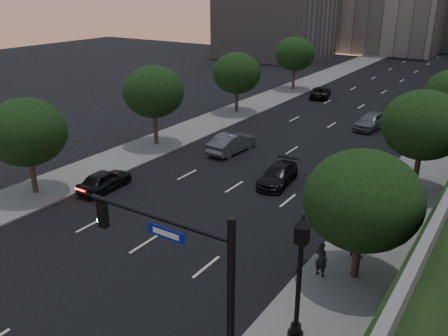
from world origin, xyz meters
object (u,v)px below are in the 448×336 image
Objects in this scene: traffic_signal_mast at (200,307)px; sedan_far_right at (371,121)px; sedan_far_left at (320,92)px; street_lamp at (298,289)px; pedestrian_b at (356,239)px; pedestrian_c at (381,227)px; sedan_near_left at (105,180)px; pedestrian_a at (321,259)px; sedan_near_right at (278,175)px; sedan_mid_left at (232,143)px.

traffic_signal_mast reaches higher than sedan_far_right.
sedan_far_left is at bearing 107.57° from traffic_signal_mast.
street_lamp is 3.08× the size of pedestrian_b.
pedestrian_b is at bearing -67.56° from sedan_far_right.
sedan_far_right is 2.58× the size of pedestrian_b.
sedan_far_left is 13.48m from sedan_far_right.
sedan_near_left is at bearing -4.49° from pedestrian_c.
pedestrian_a is (0.56, 8.64, -2.66)m from traffic_signal_mast.
pedestrian_b reaches higher than sedan_near_left.
traffic_signal_mast reaches higher than sedan_near_right.
pedestrian_c is (17.42, 2.74, 0.34)m from sedan_near_left.
pedestrian_b reaches higher than sedan_near_right.
street_lamp is at bearing 155.30° from sedan_near_left.
street_lamp reaches higher than sedan_near_left.
sedan_far_right is (10.53, 23.80, 0.11)m from sedan_near_left.
sedan_mid_left is 1.05× the size of sedan_far_left.
sedan_near_right is (9.19, 7.16, -0.05)m from sedan_near_left.
pedestrian_b is at bearing 179.36° from sedan_near_left.
street_lamp reaches higher than sedan_near_right.
pedestrian_c is (16.01, -30.98, 0.39)m from sedan_far_left.
sedan_near_left is 16.75m from pedestrian_b.
street_lamp is at bearing 110.82° from pedestrian_a.
pedestrian_b is at bearing 98.67° from sedan_far_left.
sedan_mid_left is (3.05, 11.03, 0.11)m from sedan_near_left.
sedan_far_right is (-6.37, 30.39, -1.83)m from street_lamp.
pedestrian_b reaches higher than sedan_mid_left.
sedan_near_left is 0.91× the size of sedan_near_right.
sedan_far_right reaches higher than sedan_near_left.
sedan_mid_left is at bearing -108.88° from sedan_near_left.
traffic_signal_mast is at bearing -111.54° from street_lamp.
pedestrian_c is at bearing -98.56° from pedestrian_a.
sedan_mid_left is 2.84× the size of pedestrian_a.
sedan_near_right reaches higher than sedan_far_left.
pedestrian_c is (2.03, 13.18, -2.64)m from traffic_signal_mast.
traffic_signal_mast is at bearing 142.41° from sedan_near_left.
pedestrian_a is at bearing -70.70° from sedan_far_right.
sedan_near_right is at bearing -43.55° from pedestrian_a.
traffic_signal_mast is 34.70m from sedan_far_right.
traffic_signal_mast is at bearing 105.15° from pedestrian_b.
pedestrian_a is 0.97× the size of pedestrian_c.
traffic_signal_mast is at bearing 91.27° from sedan_far_left.
sedan_near_left is 17.63m from pedestrian_c.
sedan_far_left is at bearing -76.08° from pedestrian_c.
pedestrian_a reaches higher than sedan_far_right.
sedan_mid_left is at bearing 119.87° from traffic_signal_mast.
pedestrian_a is at bearing 101.38° from street_lamp.
traffic_signal_mast is at bearing -77.29° from sedan_near_right.
pedestrian_b is (1.34, 11.25, -2.61)m from traffic_signal_mast.
sedan_far_right is at bearing -68.64° from pedestrian_a.
sedan_mid_left is 14.81m from sedan_far_right.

